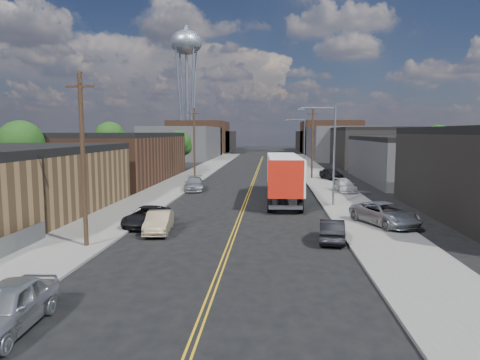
% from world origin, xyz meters
% --- Properties ---
extents(ground, '(260.00, 260.00, 0.00)m').
position_xyz_m(ground, '(0.00, 60.00, 0.00)').
color(ground, black).
rests_on(ground, ground).
extents(centerline, '(0.32, 120.00, 0.01)m').
position_xyz_m(centerline, '(0.00, 45.00, 0.01)').
color(centerline, gold).
rests_on(centerline, ground).
extents(sidewalk_left, '(5.00, 140.00, 0.15)m').
position_xyz_m(sidewalk_left, '(-9.50, 45.00, 0.07)').
color(sidewalk_left, slate).
rests_on(sidewalk_left, ground).
extents(sidewalk_right, '(5.00, 140.00, 0.15)m').
position_xyz_m(sidewalk_right, '(9.50, 45.00, 0.07)').
color(sidewalk_right, slate).
rests_on(sidewalk_right, ground).
extents(warehouse_tan, '(12.00, 22.00, 5.60)m').
position_xyz_m(warehouse_tan, '(-18.00, 18.00, 2.80)').
color(warehouse_tan, brown).
rests_on(warehouse_tan, ground).
extents(warehouse_brown, '(12.00, 26.00, 6.60)m').
position_xyz_m(warehouse_brown, '(-18.00, 44.00, 3.30)').
color(warehouse_brown, '#492C1D').
rests_on(warehouse_brown, ground).
extents(industrial_right_b, '(14.00, 24.00, 6.10)m').
position_xyz_m(industrial_right_b, '(22.00, 46.00, 3.05)').
color(industrial_right_b, '#323234').
rests_on(industrial_right_b, ground).
extents(industrial_right_c, '(14.00, 22.00, 7.60)m').
position_xyz_m(industrial_right_c, '(22.00, 72.00, 3.80)').
color(industrial_right_c, black).
rests_on(industrial_right_c, ground).
extents(skyline_left_a, '(16.00, 30.00, 8.00)m').
position_xyz_m(skyline_left_a, '(-20.00, 95.00, 4.00)').
color(skyline_left_a, '#323234').
rests_on(skyline_left_a, ground).
extents(skyline_right_a, '(16.00, 30.00, 8.00)m').
position_xyz_m(skyline_right_a, '(20.00, 95.00, 4.00)').
color(skyline_right_a, '#323234').
rests_on(skyline_right_a, ground).
extents(skyline_left_b, '(16.00, 26.00, 10.00)m').
position_xyz_m(skyline_left_b, '(-20.00, 120.00, 5.00)').
color(skyline_left_b, '#492C1D').
rests_on(skyline_left_b, ground).
extents(skyline_right_b, '(16.00, 26.00, 10.00)m').
position_xyz_m(skyline_right_b, '(20.00, 120.00, 5.00)').
color(skyline_right_b, '#492C1D').
rests_on(skyline_right_b, ground).
extents(skyline_left_c, '(16.00, 40.00, 7.00)m').
position_xyz_m(skyline_left_c, '(-20.00, 140.00, 3.50)').
color(skyline_left_c, black).
rests_on(skyline_left_c, ground).
extents(skyline_right_c, '(16.00, 40.00, 7.00)m').
position_xyz_m(skyline_right_c, '(20.00, 140.00, 3.50)').
color(skyline_right_c, black).
rests_on(skyline_right_c, ground).
extents(water_tower, '(9.00, 9.00, 36.90)m').
position_xyz_m(water_tower, '(-22.00, 110.00, 30.65)').
color(water_tower, gray).
rests_on(water_tower, ground).
extents(streetlight_near, '(3.39, 0.25, 9.00)m').
position_xyz_m(streetlight_near, '(7.60, 25.00, 5.33)').
color(streetlight_near, gray).
rests_on(streetlight_near, ground).
extents(streetlight_far, '(3.39, 0.25, 9.00)m').
position_xyz_m(streetlight_far, '(7.60, 60.00, 5.33)').
color(streetlight_far, gray).
rests_on(streetlight_far, ground).
extents(utility_pole_left_near, '(1.60, 0.26, 10.00)m').
position_xyz_m(utility_pole_left_near, '(-8.20, 10.00, 5.14)').
color(utility_pole_left_near, black).
rests_on(utility_pole_left_near, ground).
extents(utility_pole_left_far, '(1.60, 0.26, 10.00)m').
position_xyz_m(utility_pole_left_far, '(-8.20, 45.00, 5.14)').
color(utility_pole_left_far, black).
rests_on(utility_pole_left_far, ground).
extents(utility_pole_right, '(1.60, 0.26, 10.00)m').
position_xyz_m(utility_pole_right, '(8.20, 48.00, 5.14)').
color(utility_pole_right, black).
rests_on(utility_pole_right, ground).
extents(tree_left_near, '(4.85, 4.76, 7.91)m').
position_xyz_m(tree_left_near, '(-23.94, 30.00, 5.18)').
color(tree_left_near, black).
rests_on(tree_left_near, ground).
extents(tree_left_mid, '(5.10, 5.04, 8.37)m').
position_xyz_m(tree_left_mid, '(-23.94, 55.00, 5.48)').
color(tree_left_mid, black).
rests_on(tree_left_mid, ground).
extents(tree_left_far, '(4.35, 4.20, 6.97)m').
position_xyz_m(tree_left_far, '(-13.94, 62.00, 4.57)').
color(tree_left_far, black).
rests_on(tree_left_far, ground).
extents(tree_right_far, '(4.85, 4.76, 7.91)m').
position_xyz_m(tree_right_far, '(30.06, 60.00, 5.18)').
color(tree_right_far, black).
rests_on(tree_right_far, ground).
extents(semi_truck, '(3.23, 16.94, 4.43)m').
position_xyz_m(semi_truck, '(3.61, 29.18, 2.52)').
color(semi_truck, white).
rests_on(semi_truck, ground).
extents(car_left_a, '(2.17, 4.93, 1.65)m').
position_xyz_m(car_left_a, '(-6.40, -0.29, 0.83)').
color(car_left_a, '#B2B6B8').
rests_on(car_left_a, ground).
extents(car_left_b, '(2.01, 4.50, 1.44)m').
position_xyz_m(car_left_b, '(-5.00, 14.01, 0.72)').
color(car_left_b, tan).
rests_on(car_left_b, ground).
extents(car_left_c, '(2.81, 5.18, 1.38)m').
position_xyz_m(car_left_c, '(-6.40, 16.00, 0.69)').
color(car_left_c, black).
rests_on(car_left_c, ground).
extents(car_left_d, '(2.78, 5.47, 1.52)m').
position_xyz_m(car_left_d, '(-6.40, 34.70, 0.76)').
color(car_left_d, '#9FA1A4').
rests_on(car_left_d, ground).
extents(car_right_oncoming, '(1.94, 4.32, 1.38)m').
position_xyz_m(car_right_oncoming, '(6.17, 12.57, 0.69)').
color(car_right_oncoming, black).
rests_on(car_right_oncoming, ground).
extents(car_right_lot_a, '(4.66, 6.23, 1.57)m').
position_xyz_m(car_right_lot_a, '(10.48, 16.92, 0.94)').
color(car_right_lot_a, '#989B9C').
rests_on(car_right_lot_a, sidewalk_right).
extents(car_right_lot_b, '(2.28, 4.72, 1.32)m').
position_xyz_m(car_right_lot_b, '(10.49, 33.92, 0.81)').
color(car_right_lot_b, beige).
rests_on(car_right_lot_b, sidewalk_right).
extents(car_right_lot_c, '(3.23, 5.03, 1.59)m').
position_xyz_m(car_right_lot_c, '(10.71, 46.32, 0.95)').
color(car_right_lot_c, black).
rests_on(car_right_lot_c, sidewalk_right).
extents(car_ahead_truck, '(2.85, 5.75, 1.57)m').
position_xyz_m(car_ahead_truck, '(3.80, 49.09, 0.78)').
color(car_ahead_truck, black).
rests_on(car_ahead_truck, ground).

